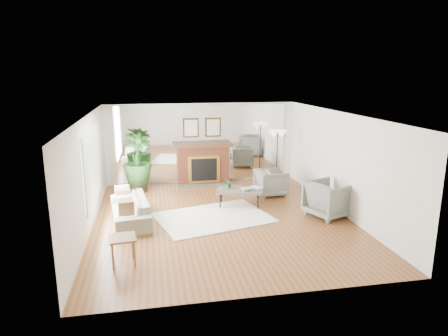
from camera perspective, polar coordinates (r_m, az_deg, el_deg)
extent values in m
plane|color=brown|center=(9.70, -0.32, -7.23)|extent=(7.00, 7.00, 0.00)
cube|color=white|center=(9.29, -18.79, -0.83)|extent=(0.02, 7.00, 2.50)
cube|color=white|center=(10.28, 16.29, 0.69)|extent=(0.02, 7.00, 2.50)
cube|color=white|center=(12.71, -3.16, 3.59)|extent=(6.00, 0.02, 2.50)
cube|color=silver|center=(12.69, -3.15, 3.57)|extent=(5.40, 0.04, 2.40)
cube|color=#B2E09E|center=(9.65, -18.35, 0.33)|extent=(0.04, 2.40, 1.50)
cube|color=brown|center=(12.64, -3.00, 0.52)|extent=(1.60, 0.40, 1.20)
cube|color=gold|center=(12.46, -2.86, -0.23)|extent=(1.00, 0.04, 0.85)
cube|color=black|center=(12.44, -2.85, -0.25)|extent=(0.80, 0.04, 0.70)
cube|color=#554D43|center=(12.45, -2.75, -2.46)|extent=(1.70, 0.55, 0.03)
cube|color=#4D2E18|center=(12.49, -3.02, 3.28)|extent=(1.85, 0.46, 0.10)
cube|color=black|center=(12.54, -4.75, 5.74)|extent=(0.50, 0.04, 0.60)
cube|color=black|center=(12.63, -1.58, 5.83)|extent=(0.50, 0.04, 0.60)
cube|color=white|center=(9.73, -1.54, -7.08)|extent=(3.00, 2.47, 0.03)
cube|color=#554D43|center=(10.44, 2.23, -3.18)|extent=(1.31, 0.96, 0.06)
cylinder|color=black|center=(10.30, -0.55, -4.76)|extent=(0.04, 0.04, 0.41)
cylinder|color=black|center=(10.27, 4.90, -4.87)|extent=(0.04, 0.04, 0.41)
cylinder|color=black|center=(10.77, -0.34, -3.95)|extent=(0.04, 0.04, 0.41)
cylinder|color=black|center=(10.74, 4.87, -4.05)|extent=(0.04, 0.04, 0.41)
imported|color=gray|center=(9.67, -13.28, -5.84)|extent=(1.03, 2.08, 0.58)
imported|color=slate|center=(11.48, 6.76, -2.07)|extent=(0.88, 0.86, 0.74)
imported|color=slate|center=(10.07, 14.73, -4.28)|extent=(1.24, 1.22, 0.87)
cube|color=brown|center=(7.55, -14.32, -9.66)|extent=(0.53, 0.53, 0.04)
cylinder|color=brown|center=(7.48, -15.58, -12.18)|extent=(0.04, 0.04, 0.51)
cylinder|color=brown|center=(7.50, -12.64, -11.95)|extent=(0.04, 0.04, 0.51)
cylinder|color=brown|center=(7.83, -15.70, -11.01)|extent=(0.04, 0.04, 0.51)
cylinder|color=brown|center=(7.84, -12.90, -10.80)|extent=(0.04, 0.04, 0.51)
cylinder|color=black|center=(12.04, -12.09, -2.50)|extent=(0.50, 0.50, 0.36)
imported|color=#326725|center=(11.85, -12.28, 1.24)|extent=(1.00, 1.00, 1.47)
cylinder|color=black|center=(12.52, 7.44, -2.43)|extent=(0.29, 0.29, 0.04)
cylinder|color=black|center=(12.32, 7.56, 1.23)|extent=(0.03, 0.03, 1.68)
cone|color=beige|center=(12.14, 7.11, 4.84)|extent=(0.31, 0.31, 0.23)
cone|color=beige|center=(12.22, 8.24, 4.86)|extent=(0.31, 0.31, 0.23)
imported|color=#326725|center=(10.49, 0.66, -2.17)|extent=(0.28, 0.26, 0.27)
imported|color=brown|center=(10.31, 3.13, -3.06)|extent=(0.32, 0.32, 0.06)
imported|color=brown|center=(10.49, 4.18, -2.89)|extent=(0.34, 0.38, 0.02)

